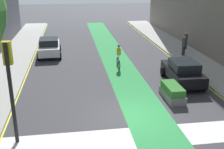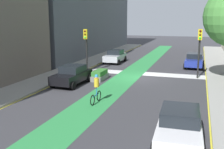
% 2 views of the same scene
% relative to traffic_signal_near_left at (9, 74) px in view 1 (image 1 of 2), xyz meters
% --- Properties ---
extents(ground_plane, '(120.00, 120.00, 0.00)m').
position_rel_traffic_signal_near_left_xyz_m(ground_plane, '(5.20, 1.41, -3.10)').
color(ground_plane, '#38383D').
extents(bike_lane_paint, '(2.40, 60.00, 0.01)m').
position_rel_traffic_signal_near_left_xyz_m(bike_lane_paint, '(6.25, 1.41, -3.09)').
color(bike_lane_paint, '#2D8C47').
rests_on(bike_lane_paint, ground_plane).
extents(crosswalk_band, '(12.00, 1.80, 0.01)m').
position_rel_traffic_signal_near_left_xyz_m(crosswalk_band, '(5.20, -0.59, -3.09)').
color(crosswalk_band, silver).
rests_on(crosswalk_band, ground_plane).
extents(curb_stripe_left, '(0.16, 60.00, 0.01)m').
position_rel_traffic_signal_near_left_xyz_m(curb_stripe_left, '(-0.80, 1.41, -3.09)').
color(curb_stripe_left, yellow).
rests_on(curb_stripe_left, ground_plane).
extents(traffic_signal_near_left, '(0.35, 0.52, 4.43)m').
position_rel_traffic_signal_near_left_xyz_m(traffic_signal_near_left, '(0.00, 0.00, 0.00)').
color(traffic_signal_near_left, black).
rests_on(traffic_signal_near_left, ground_plane).
extents(car_white_left_far, '(2.15, 4.26, 1.57)m').
position_rel_traffic_signal_near_left_xyz_m(car_white_left_far, '(0.60, 13.94, -2.30)').
color(car_white_left_far, silver).
rests_on(car_white_left_far, ground_plane).
extents(car_black_right_far, '(2.15, 4.27, 1.57)m').
position_rel_traffic_signal_near_left_xyz_m(car_black_right_far, '(9.79, 5.61, -2.30)').
color(car_black_right_far, black).
rests_on(car_black_right_far, ground_plane).
extents(cyclist_in_lane, '(0.32, 1.73, 1.86)m').
position_rel_traffic_signal_near_left_xyz_m(cyclist_in_lane, '(6.13, 9.55, -2.13)').
color(cyclist_in_lane, black).
rests_on(cyclist_in_lane, ground_plane).
extents(pedestrian_sidewalk_right_a, '(0.34, 0.34, 1.65)m').
position_rel_traffic_signal_near_left_xyz_m(pedestrian_sidewalk_right_a, '(13.34, 13.81, -2.11)').
color(pedestrian_sidewalk_right_a, '#262638').
rests_on(pedestrian_sidewalk_right_a, sidewalk_right).
extents(pedestrian_sidewalk_right_b, '(0.34, 0.34, 1.73)m').
position_rel_traffic_signal_near_left_xyz_m(pedestrian_sidewalk_right_b, '(12.29, 11.70, -2.06)').
color(pedestrian_sidewalk_right_b, '#262638').
rests_on(pedestrian_sidewalk_right_b, sidewalk_right).
extents(median_planter, '(0.94, 2.19, 0.85)m').
position_rel_traffic_signal_near_left_xyz_m(median_planter, '(8.25, 3.27, -2.69)').
color(median_planter, slate).
rests_on(median_planter, ground_plane).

